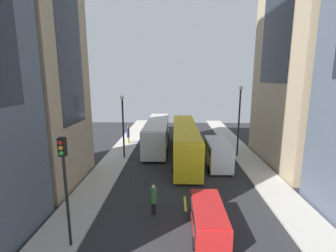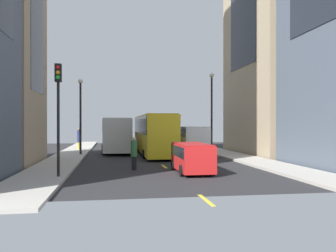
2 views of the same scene
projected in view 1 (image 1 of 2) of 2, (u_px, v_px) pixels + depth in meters
The scene contains 18 objects.
ground_plane at pixel (181, 156), 26.95m from camera, with size 40.74×40.74×0.00m, color #28282B.
sidewalk_west at pixel (119, 154), 27.12m from camera, with size 2.73×44.00×0.15m, color #B2ADA3.
sidewalk_east at pixel (244, 156), 26.75m from camera, with size 2.73×44.00×0.15m, color #B2ADA3.
lane_stripe_1 at pixel (185, 203), 16.66m from camera, with size 0.16×2.00×0.01m, color yellow.
lane_stripe_2 at pixel (181, 156), 26.95m from camera, with size 0.16×2.00×0.01m, color yellow.
lane_stripe_3 at pixel (179, 134), 37.25m from camera, with size 0.16×2.00×0.01m, color yellow.
lane_stripe_4 at pixel (178, 122), 47.54m from camera, with size 0.16×2.00×0.01m, color yellow.
building_west_1 at pixel (26, 42), 17.86m from camera, with size 6.52×7.57×22.28m.
city_bus_white at pixel (157, 131), 29.97m from camera, with size 2.80×12.54×3.35m.
streetcar_yellow at pixel (185, 139), 25.94m from camera, with size 2.70×14.55×3.59m.
delivery_van_white at pixel (218, 152), 23.32m from camera, with size 2.25×5.21×2.58m.
car_red_0 at pixel (208, 217), 13.29m from camera, with size 1.88×4.22×1.67m.
car_green_1 at pixel (159, 125), 39.55m from camera, with size 1.99×4.55×1.51m.
pedestrian_crossing_mid at pixel (128, 134), 31.38m from camera, with size 0.38×0.38×2.23m.
pedestrian_crossing_near at pixel (154, 199), 15.15m from camera, with size 0.40×0.40×2.00m.
traffic_light_near_corner at pixel (64, 172), 11.53m from camera, with size 0.32×0.44×5.64m.
streetlamp_near at pixel (123, 120), 25.07m from camera, with size 0.44×0.44×6.67m.
streetlamp_far at pixel (239, 114), 25.65m from camera, with size 0.44×0.44×7.58m.
Camera 1 is at (-0.78, -25.82, 8.51)m, focal length 25.77 mm.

